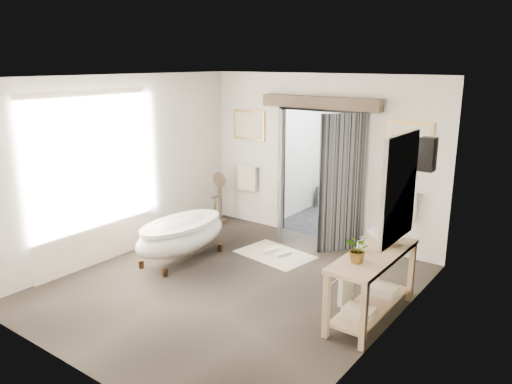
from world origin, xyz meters
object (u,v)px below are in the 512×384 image
(rug, at_px, (275,254))
(clawfoot_tub, at_px, (181,234))
(vanity, at_px, (370,280))
(basin, at_px, (387,238))

(rug, bearing_deg, clawfoot_tub, -136.79)
(vanity, xyz_separation_m, basin, (0.03, 0.38, 0.43))
(clawfoot_tub, xyz_separation_m, rug, (1.10, 1.04, -0.42))
(clawfoot_tub, height_order, basin, basin)
(clawfoot_tub, height_order, vanity, clawfoot_tub)
(clawfoot_tub, bearing_deg, rug, 43.21)
(vanity, relative_size, rug, 1.33)
(rug, relative_size, basin, 2.41)
(basin, bearing_deg, rug, 147.38)
(clawfoot_tub, xyz_separation_m, vanity, (3.20, 0.03, 0.08))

